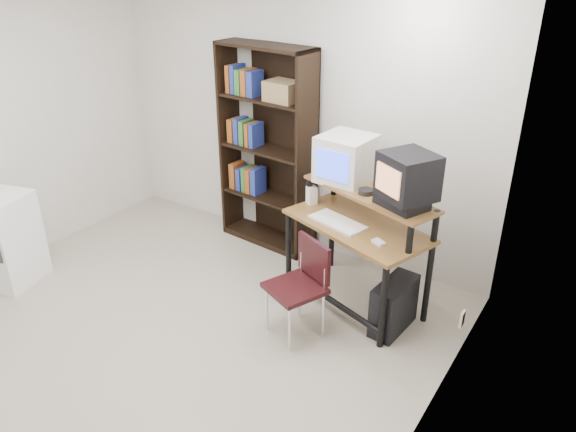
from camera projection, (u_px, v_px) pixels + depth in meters
The scene contains 17 objects.
floor at pixel (154, 342), 4.30m from camera, with size 4.00×4.00×0.01m, color #ADA28F.
back_wall at pixel (294, 115), 5.23m from camera, with size 4.00×0.01×2.60m, color beige.
right_wall at pixel (421, 272), 2.75m from camera, with size 0.01×4.00×2.60m, color beige.
computer_desk at pixel (359, 229), 4.50m from camera, with size 1.31×0.94×0.98m.
crt_monitor at pixel (346, 159), 4.59m from camera, with size 0.44×0.45×0.39m.
vcr at pixel (402, 203), 4.17m from camera, with size 0.36×0.26×0.08m, color black.
crt_tv at pixel (408, 176), 4.09m from camera, with size 0.49×0.49×0.34m.
cd_spindle at pixel (366, 192), 4.39m from camera, with size 0.12×0.12×0.05m, color #26262B.
keyboard at pixel (338, 223), 4.48m from camera, with size 0.47×0.21×0.04m, color silver.
mousepad at pixel (378, 243), 4.21m from camera, with size 0.22×0.18×0.01m, color black.
mouse at pixel (379, 243), 4.18m from camera, with size 0.10×0.06×0.03m, color white.
desk_speaker at pixel (312, 196), 4.79m from camera, with size 0.08×0.07×0.17m, color silver.
pc_tower at pixel (394, 306), 4.37m from camera, with size 0.20×0.45×0.42m, color black.
school_chair at pixel (302, 279), 4.23m from camera, with size 0.51×0.51×0.77m.
bookshelf at pixel (269, 147), 5.36m from camera, with size 1.00×0.42×1.95m.
mini_fridge at pixel (3, 239), 4.92m from camera, with size 0.59×0.59×0.82m.
wall_outlet at pixel (462, 319), 4.07m from camera, with size 0.02×0.08×0.12m, color beige.
Camera 1 is at (2.73, -2.33, 2.76)m, focal length 35.00 mm.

